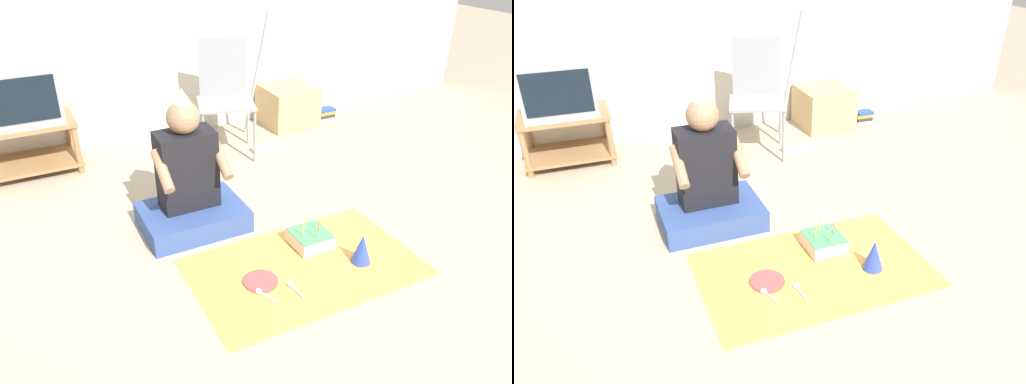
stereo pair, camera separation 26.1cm
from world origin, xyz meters
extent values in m
plane|color=tan|center=(0.00, 0.00, 0.00)|extent=(16.00, 16.00, 0.00)
cube|color=#997047|center=(-1.29, 1.91, 0.39)|extent=(0.67, 0.46, 0.03)
cube|color=#997047|center=(-1.29, 1.91, 0.07)|extent=(0.67, 0.46, 0.02)
cylinder|color=#997047|center=(-1.59, 1.71, 0.20)|extent=(0.04, 0.04, 0.41)
cylinder|color=#997047|center=(-0.98, 1.71, 0.20)|extent=(0.04, 0.04, 0.41)
cylinder|color=#997047|center=(-1.59, 2.11, 0.20)|extent=(0.04, 0.04, 0.41)
cylinder|color=#997047|center=(-0.98, 2.11, 0.20)|extent=(0.04, 0.04, 0.41)
cube|color=#99999E|center=(-1.29, 1.92, 0.61)|extent=(0.53, 0.44, 0.41)
cube|color=black|center=(-1.29, 1.69, 0.63)|extent=(0.47, 0.01, 0.31)
cube|color=gray|center=(0.16, 1.52, 0.44)|extent=(0.54, 0.52, 0.02)
cube|color=gray|center=(0.22, 1.70, 0.68)|extent=(0.37, 0.14, 0.48)
cylinder|color=gray|center=(-0.08, 1.40, 0.22)|extent=(0.02, 0.02, 0.44)
cylinder|color=gray|center=(0.30, 1.28, 0.22)|extent=(0.02, 0.02, 0.44)
cylinder|color=gray|center=(0.03, 1.75, 0.22)|extent=(0.02, 0.02, 0.44)
cylinder|color=gray|center=(0.41, 1.63, 0.22)|extent=(0.02, 0.02, 0.44)
cube|color=tan|center=(0.94, 1.88, 0.18)|extent=(0.45, 0.46, 0.36)
cube|color=#B2ADA3|center=(0.50, 1.44, 0.01)|extent=(0.28, 0.09, 0.03)
cylinder|color=#B7B7BC|center=(0.50, 1.65, 0.58)|extent=(0.03, 0.45, 1.12)
cube|color=beige|center=(1.34, 1.84, 0.01)|extent=(0.14, 0.12, 0.02)
cube|color=#333338|center=(1.34, 1.84, 0.04)|extent=(0.15, 0.13, 0.03)
cube|color=#A88933|center=(1.35, 1.84, 0.07)|extent=(0.18, 0.11, 0.03)
cube|color=#284793|center=(1.36, 1.84, 0.09)|extent=(0.16, 0.11, 0.02)
cube|color=#334C8C|center=(-0.49, 0.61, 0.07)|extent=(0.63, 0.46, 0.14)
cube|color=black|center=(-0.49, 0.65, 0.39)|extent=(0.35, 0.21, 0.49)
sphere|color=#9E7556|center=(-0.49, 0.65, 0.72)|extent=(0.20, 0.20, 0.20)
cone|color=silver|center=(-0.49, 0.65, 0.85)|extent=(0.11, 0.11, 0.09)
cylinder|color=#9E7556|center=(-0.67, 0.54, 0.46)|extent=(0.06, 0.26, 0.21)
cylinder|color=#9E7556|center=(-0.30, 0.54, 0.46)|extent=(0.06, 0.26, 0.21)
cube|color=#EFA84C|center=(-0.08, -0.08, 0.00)|extent=(1.28, 0.78, 0.01)
cube|color=#F4E0C6|center=(0.07, 0.09, 0.04)|extent=(0.22, 0.22, 0.08)
cube|color=#4CB266|center=(0.07, 0.09, 0.09)|extent=(0.21, 0.21, 0.01)
cylinder|color=#EA4C4C|center=(0.13, 0.10, 0.12)|extent=(0.01, 0.01, 0.07)
sphere|color=#FFCC4C|center=(0.13, 0.10, 0.16)|extent=(0.01, 0.01, 0.01)
cylinder|color=yellow|center=(0.06, 0.15, 0.12)|extent=(0.01, 0.01, 0.07)
sphere|color=#FFCC4C|center=(0.06, 0.15, 0.16)|extent=(0.01, 0.01, 0.01)
cylinder|color=yellow|center=(0.01, 0.08, 0.12)|extent=(0.01, 0.01, 0.07)
sphere|color=#FFCC4C|center=(0.01, 0.08, 0.16)|extent=(0.01, 0.01, 0.01)
cylinder|color=#66C666|center=(0.07, 0.03, 0.12)|extent=(0.01, 0.01, 0.07)
sphere|color=#FFCC4C|center=(0.07, 0.03, 0.16)|extent=(0.01, 0.01, 0.01)
cone|color=blue|center=(0.23, -0.18, 0.09)|extent=(0.11, 0.11, 0.18)
cylinder|color=#D84C4C|center=(-0.36, -0.09, 0.01)|extent=(0.19, 0.19, 0.01)
ellipsoid|color=white|center=(-0.41, -0.16, 0.01)|extent=(0.04, 0.05, 0.01)
cube|color=white|center=(-0.38, -0.22, 0.01)|extent=(0.05, 0.10, 0.01)
ellipsoid|color=white|center=(-0.23, -0.18, 0.01)|extent=(0.04, 0.05, 0.01)
cube|color=white|center=(-0.23, -0.25, 0.01)|extent=(0.02, 0.10, 0.01)
camera|label=1|loc=(-1.34, -1.96, 1.74)|focal=35.00mm
camera|label=2|loc=(-1.11, -2.07, 1.74)|focal=35.00mm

